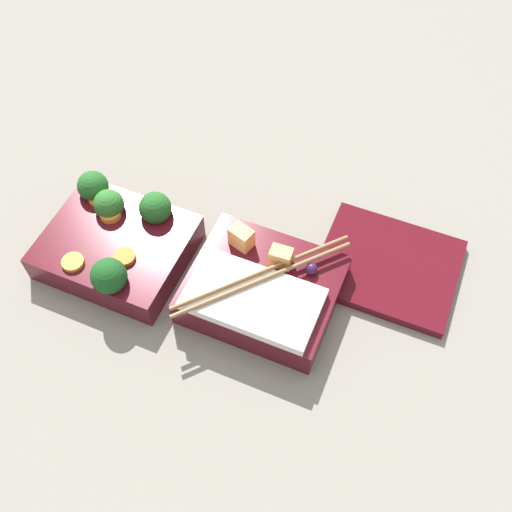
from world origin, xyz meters
name	(u,v)px	position (x,y,z in m)	size (l,w,h in m)	color
ground_plane	(180,273)	(0.00, 0.00, 0.00)	(3.00, 3.00, 0.00)	gray
bento_tray_vegetable	(117,242)	(-0.08, 0.00, 0.03)	(0.17, 0.15, 0.07)	#510F19
bento_tray_rice	(262,289)	(0.11, 0.00, 0.02)	(0.17, 0.18, 0.07)	#510F19
bento_lid	(388,266)	(0.24, 0.11, 0.01)	(0.17, 0.14, 0.01)	#510F19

